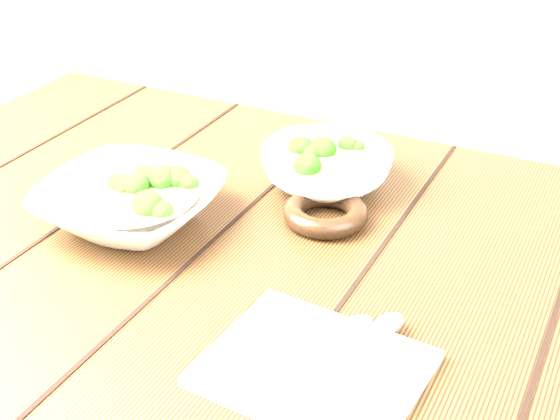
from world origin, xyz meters
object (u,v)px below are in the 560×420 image
object	(u,v)px
table	(238,310)
trivet	(325,213)
soup_bowl_front	(130,202)
napkin	(314,368)
soup_bowl_back	(326,167)

from	to	relation	value
table	trivet	bearing A→B (deg)	43.82
table	soup_bowl_front	world-z (taller)	soup_bowl_front
trivet	napkin	world-z (taller)	trivet
soup_bowl_back	trivet	size ratio (longest dim) A/B	1.97
table	soup_bowl_back	size ratio (longest dim) A/B	5.35
table	napkin	xyz separation A→B (m)	(0.20, -0.19, 0.13)
soup_bowl_back	napkin	world-z (taller)	soup_bowl_back
soup_bowl_front	napkin	world-z (taller)	soup_bowl_front
soup_bowl_front	soup_bowl_back	world-z (taller)	same
table	napkin	distance (m)	0.30
soup_bowl_back	trivet	distance (m)	0.10
soup_bowl_front	napkin	distance (m)	0.38
soup_bowl_back	trivet	bearing A→B (deg)	-66.73
napkin	trivet	bearing A→B (deg)	115.59
table	soup_bowl_front	distance (m)	0.21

